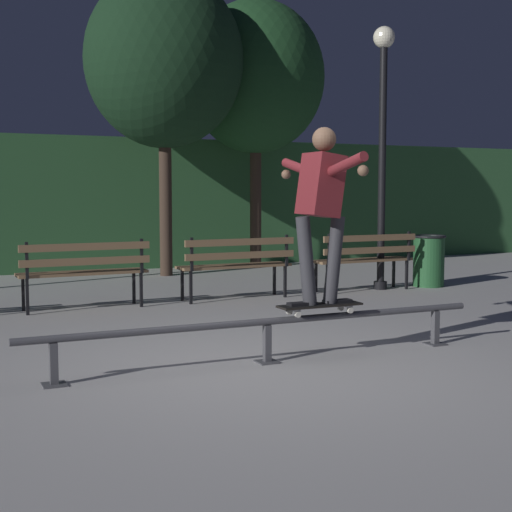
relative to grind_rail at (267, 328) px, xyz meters
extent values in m
plane|color=#ADAAA8|center=(0.00, -0.09, -0.30)|extent=(90.00, 90.00, 0.00)
cube|color=#2D5B33|center=(0.00, 8.50, 0.95)|extent=(24.00, 1.20, 2.50)
cylinder|color=#47474C|center=(0.00, 0.00, 0.05)|extent=(4.22, 0.06, 0.06)
cube|color=#47474C|center=(-1.79, 0.00, -0.14)|extent=(0.06, 0.06, 0.33)
cube|color=#47474C|center=(-1.79, 0.00, -0.30)|extent=(0.18, 0.18, 0.01)
cube|color=#47474C|center=(0.00, 0.00, -0.14)|extent=(0.06, 0.06, 0.33)
cube|color=#47474C|center=(0.00, 0.00, -0.30)|extent=(0.18, 0.18, 0.01)
cube|color=#47474C|center=(1.79, 0.00, -0.14)|extent=(0.06, 0.06, 0.33)
cube|color=#47474C|center=(1.79, 0.00, -0.30)|extent=(0.18, 0.18, 0.01)
cube|color=black|center=(0.52, 0.00, 0.16)|extent=(0.78, 0.21, 0.02)
cube|color=black|center=(0.52, 0.00, 0.17)|extent=(0.77, 0.20, 0.00)
cube|color=#9E9EA3|center=(0.78, 0.00, 0.15)|extent=(0.05, 0.17, 0.02)
cube|color=#9E9EA3|center=(0.25, 0.00, 0.15)|extent=(0.05, 0.17, 0.02)
cylinder|color=beige|center=(0.78, -0.08, 0.11)|extent=(0.05, 0.03, 0.05)
cylinder|color=beige|center=(0.78, 0.08, 0.11)|extent=(0.05, 0.03, 0.05)
cylinder|color=beige|center=(0.25, -0.08, 0.11)|extent=(0.05, 0.03, 0.05)
cylinder|color=beige|center=(0.25, 0.08, 0.11)|extent=(0.05, 0.03, 0.05)
cube|color=black|center=(0.70, 0.00, 0.19)|extent=(0.26, 0.10, 0.03)
cube|color=black|center=(0.34, 0.00, 0.19)|extent=(0.26, 0.10, 0.03)
cylinder|color=#333338|center=(0.66, 0.00, 0.56)|extent=(0.21, 0.13, 0.79)
cylinder|color=#333338|center=(0.38, 0.00, 0.56)|extent=(0.21, 0.13, 0.79)
cube|color=maroon|center=(0.52, 0.00, 1.22)|extent=(0.34, 0.36, 0.57)
cylinder|color=maroon|center=(0.52, -0.38, 1.38)|extent=(0.09, 0.61, 0.21)
cylinder|color=maroon|center=(0.51, 0.38, 1.38)|extent=(0.09, 0.61, 0.21)
sphere|color=brown|center=(0.52, -0.66, 1.33)|extent=(0.09, 0.09, 0.09)
sphere|color=brown|center=(0.51, 0.66, 1.33)|extent=(0.09, 0.09, 0.09)
sphere|color=brown|center=(0.55, 0.00, 1.62)|extent=(0.21, 0.21, 0.21)
cube|color=black|center=(-0.17, 3.75, -0.08)|extent=(0.04, 0.04, 0.44)
cube|color=black|center=(-0.16, 3.43, -0.08)|extent=(0.04, 0.04, 0.44)
cube|color=black|center=(-0.16, 3.39, 0.36)|extent=(0.04, 0.04, 0.44)
cube|color=black|center=(-1.58, 3.70, -0.08)|extent=(0.04, 0.04, 0.44)
cube|color=black|center=(-1.57, 3.38, -0.08)|extent=(0.04, 0.04, 0.44)
cube|color=black|center=(-1.57, 3.34, 0.36)|extent=(0.04, 0.04, 0.44)
cube|color=brown|center=(-0.87, 3.70, 0.16)|extent=(1.60, 0.14, 0.04)
cube|color=brown|center=(-0.87, 3.56, 0.16)|extent=(1.60, 0.14, 0.04)
cube|color=brown|center=(-0.87, 3.42, 0.16)|extent=(1.60, 0.14, 0.04)
cube|color=brown|center=(-0.86, 3.35, 0.32)|extent=(1.60, 0.09, 0.09)
cube|color=brown|center=(-0.86, 3.35, 0.50)|extent=(1.60, 0.09, 0.09)
cube|color=black|center=(1.89, 3.75, -0.08)|extent=(0.04, 0.04, 0.44)
cube|color=black|center=(1.90, 3.43, -0.08)|extent=(0.04, 0.04, 0.44)
cube|color=black|center=(1.90, 3.39, 0.36)|extent=(0.04, 0.04, 0.44)
cube|color=black|center=(0.48, 3.70, -0.08)|extent=(0.04, 0.04, 0.44)
cube|color=black|center=(0.49, 3.38, -0.08)|extent=(0.04, 0.04, 0.44)
cube|color=black|center=(0.50, 3.34, 0.36)|extent=(0.04, 0.04, 0.44)
cube|color=brown|center=(1.19, 3.70, 0.16)|extent=(1.60, 0.14, 0.04)
cube|color=brown|center=(1.19, 3.56, 0.16)|extent=(1.60, 0.14, 0.04)
cube|color=brown|center=(1.20, 3.42, 0.16)|extent=(1.60, 0.14, 0.04)
cube|color=brown|center=(1.20, 3.35, 0.32)|extent=(1.60, 0.09, 0.09)
cube|color=brown|center=(1.20, 3.35, 0.50)|extent=(1.60, 0.09, 0.09)
cube|color=black|center=(3.95, 3.75, -0.08)|extent=(0.04, 0.04, 0.44)
cube|color=black|center=(3.96, 3.43, -0.08)|extent=(0.04, 0.04, 0.44)
cube|color=black|center=(3.97, 3.39, 0.36)|extent=(0.04, 0.04, 0.44)
cube|color=black|center=(2.55, 3.70, -0.08)|extent=(0.04, 0.04, 0.44)
cube|color=black|center=(2.56, 3.38, -0.08)|extent=(0.04, 0.04, 0.44)
cube|color=black|center=(2.56, 3.34, 0.36)|extent=(0.04, 0.04, 0.44)
cube|color=brown|center=(3.25, 3.70, 0.16)|extent=(1.60, 0.14, 0.04)
cube|color=brown|center=(3.26, 3.56, 0.16)|extent=(1.60, 0.14, 0.04)
cube|color=brown|center=(3.26, 3.42, 0.16)|extent=(1.60, 0.14, 0.04)
cube|color=brown|center=(3.26, 3.35, 0.32)|extent=(1.60, 0.09, 0.09)
cube|color=brown|center=(3.26, 3.35, 0.50)|extent=(1.60, 0.09, 0.09)
cylinder|color=#3D2D23|center=(1.20, 6.68, 0.98)|extent=(0.22, 0.22, 2.57)
ellipsoid|color=black|center=(1.20, 6.68, 3.43)|extent=(2.74, 2.74, 3.01)
cylinder|color=#3D2D23|center=(3.20, 7.27, 0.97)|extent=(0.22, 0.22, 2.54)
ellipsoid|color=#193D1E|center=(3.20, 7.27, 3.36)|extent=(2.63, 2.63, 2.90)
cylinder|color=black|center=(3.60, 3.59, 1.50)|extent=(0.11, 0.11, 3.60)
sphere|color=#F2EACC|center=(3.60, 3.59, 3.44)|extent=(0.32, 0.32, 0.32)
cylinder|color=black|center=(3.60, 3.59, -0.24)|extent=(0.20, 0.20, 0.12)
cylinder|color=#23562D|center=(4.48, 3.57, 0.09)|extent=(0.48, 0.48, 0.78)
torus|color=black|center=(4.48, 3.57, 0.48)|extent=(0.52, 0.52, 0.04)
camera|label=1|loc=(-2.63, -5.55, 1.16)|focal=50.88mm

